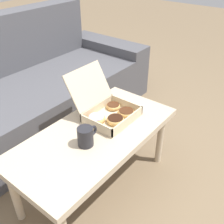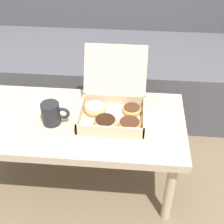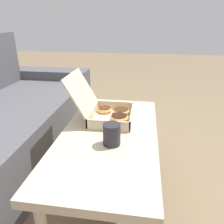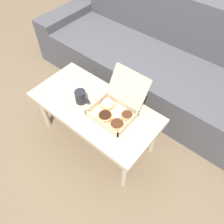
# 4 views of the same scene
# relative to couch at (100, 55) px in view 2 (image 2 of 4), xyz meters

# --- Properties ---
(ground_plane) EXTENTS (12.00, 12.00, 0.00)m
(ground_plane) POSITION_rel_couch_xyz_m (0.00, -0.84, -0.29)
(ground_plane) COLOR #756047
(couch) EXTENTS (2.58, 0.87, 0.88)m
(couch) POSITION_rel_couch_xyz_m (0.00, 0.00, 0.00)
(couch) COLOR #4C4C51
(couch) RESTS_ON ground_plane
(coffee_table) EXTENTS (1.02, 0.50, 0.44)m
(coffee_table) POSITION_rel_couch_xyz_m (0.00, -0.91, 0.10)
(coffee_table) COLOR #C6B293
(coffee_table) RESTS_ON ground_plane
(pastry_box) EXTENTS (0.30, 0.36, 0.27)m
(pastry_box) POSITION_rel_couch_xyz_m (0.17, -0.87, 0.20)
(pastry_box) COLOR beige
(pastry_box) RESTS_ON coffee_table
(coffee_mug) EXTENTS (0.13, 0.08, 0.11)m
(coffee_mug) POSITION_rel_couch_xyz_m (-0.10, -0.94, 0.20)
(coffee_mug) COLOR #232328
(coffee_mug) RESTS_ON coffee_table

